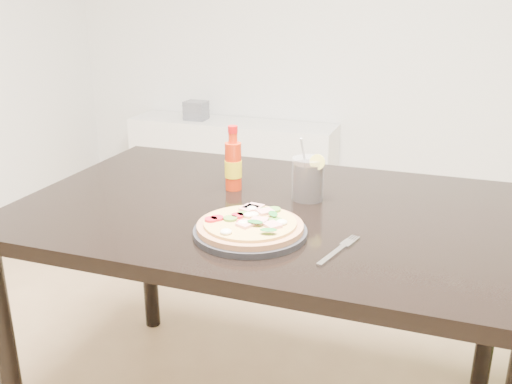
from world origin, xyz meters
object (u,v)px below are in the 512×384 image
(fork, at_px, (340,249))
(cola_cup, at_px, (308,180))
(plate, at_px, (250,232))
(pizza, at_px, (250,224))
(hot_sauce_bottle, at_px, (233,165))
(dining_table, at_px, (270,233))
(media_console, at_px, (232,158))

(fork, bearing_deg, cola_cup, 132.00)
(plate, height_order, pizza, pizza)
(plate, relative_size, hot_sauce_bottle, 1.43)
(plate, distance_m, pizza, 0.02)
(pizza, distance_m, hot_sauce_bottle, 0.35)
(pizza, bearing_deg, cola_cup, 77.63)
(fork, bearing_deg, dining_table, 152.27)
(hot_sauce_bottle, xyz_separation_m, fork, (0.39, -0.32, -0.07))
(cola_cup, bearing_deg, fork, -63.05)
(media_console, bearing_deg, hot_sauce_bottle, -67.82)
(cola_cup, height_order, fork, cola_cup)
(plate, relative_size, cola_cup, 1.53)
(cola_cup, bearing_deg, dining_table, -133.09)
(pizza, height_order, media_console, pizza)
(dining_table, relative_size, cola_cup, 7.67)
(media_console, bearing_deg, dining_table, -65.23)
(dining_table, height_order, cola_cup, cola_cup)
(media_console, bearing_deg, fork, -62.41)
(dining_table, relative_size, pizza, 5.36)
(plate, xyz_separation_m, hot_sauce_bottle, (-0.17, 0.31, 0.07))
(pizza, bearing_deg, fork, -3.60)
(media_console, bearing_deg, cola_cup, -62.31)
(pizza, relative_size, fork, 1.40)
(cola_cup, bearing_deg, hot_sauce_bottle, 177.98)
(plate, height_order, media_console, plate)
(dining_table, bearing_deg, fork, -42.78)
(pizza, height_order, cola_cup, cola_cup)
(cola_cup, bearing_deg, pizza, -102.37)
(pizza, bearing_deg, plate, -83.74)
(dining_table, distance_m, pizza, 0.24)
(dining_table, xyz_separation_m, media_console, (-0.95, 2.05, -0.42))
(dining_table, bearing_deg, cola_cup, 46.91)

